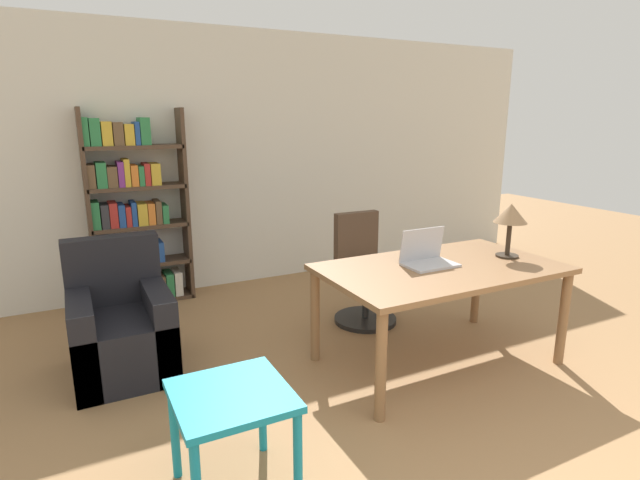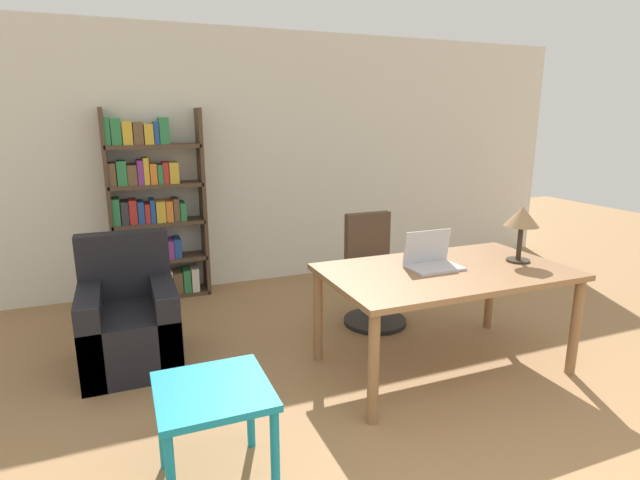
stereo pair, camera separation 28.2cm
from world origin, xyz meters
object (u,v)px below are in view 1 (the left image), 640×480
Objects in this scene: office_chair at (363,275)px; bookshelf at (133,218)px; side_table_blue at (232,409)px; desk at (441,277)px; table_lamp at (511,216)px; laptop at (427,257)px; armchair at (121,330)px.

bookshelf reaches higher than office_chair.
office_chair is at bearing 42.72° from side_table_blue.
desk is 4.17× the size of table_lamp.
table_lamp is 0.42× the size of office_chair.
laptop is 1.88m from side_table_blue.
armchair reaches higher than side_table_blue.
office_chair is 2.05m from armchair.
laptop reaches higher than side_table_blue.
side_table_blue is at bearing -160.79° from desk.
table_lamp reaches higher than office_chair.
armchair is 1.54m from bookshelf.
table_lamp is 1.37m from office_chair.
armchair is at bearing 156.32° from desk.
table_lamp reaches higher than desk.
laptop is at bearing -52.11° from bookshelf.
side_table_blue is (-1.70, -0.70, -0.36)m from laptop.
laptop is 2.86m from bookshelf.
office_chair is 2.31m from side_table_blue.
bookshelf is at bearing 78.21° from armchair.
bookshelf reaches higher than laptop.
office_chair is 1.81× the size of side_table_blue.
armchair is (-0.35, 1.55, -0.14)m from side_table_blue.
armchair is (-2.74, 0.96, -0.77)m from table_lamp.
desk is 1.77× the size of office_chair.
laptop is 0.91× the size of table_lamp.
office_chair is at bearing -38.29° from bookshelf.
bookshelf is at bearing 128.04° from desk.
laptop is at bearing -89.82° from office_chair.
desk is 1.82× the size of armchair.
desk is 0.74m from table_lamp.
side_table_blue is 1.59m from armchair.
bookshelf reaches higher than table_lamp.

